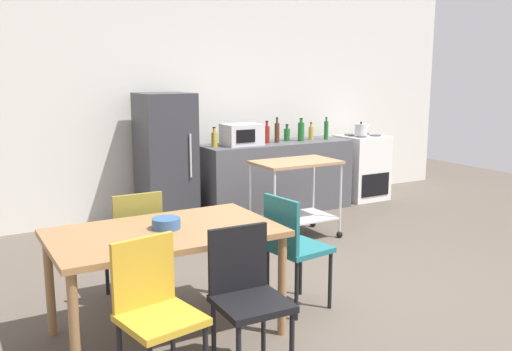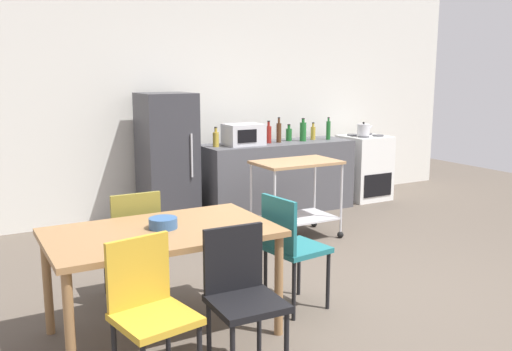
{
  "view_description": "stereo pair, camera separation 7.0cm",
  "coord_description": "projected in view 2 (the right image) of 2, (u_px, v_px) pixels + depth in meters",
  "views": [
    {
      "loc": [
        -2.82,
        -3.38,
        1.8
      ],
      "look_at": [
        -0.19,
        1.2,
        0.8
      ],
      "focal_mm": 38.96,
      "sensor_mm": 36.0,
      "label": 1
    },
    {
      "loc": [
        -2.76,
        -3.42,
        1.8
      ],
      "look_at": [
        -0.19,
        1.2,
        0.8
      ],
      "focal_mm": 38.96,
      "sensor_mm": 36.0,
      "label": 2
    }
  ],
  "objects": [
    {
      "name": "chair_mustard",
      "position": [
        149.0,
        307.0,
        3.06
      ],
      "size": [
        0.47,
        0.47,
        0.89
      ],
      "rotation": [
        0.0,
        0.0,
        0.18
      ],
      "color": "gold",
      "rests_on": "ground_plane"
    },
    {
      "name": "refrigerator",
      "position": [
        167.0,
        160.0,
        6.5
      ],
      "size": [
        0.6,
        0.63,
        1.55
      ],
      "color": "#333338",
      "rests_on": "ground_plane"
    },
    {
      "name": "chair_teal",
      "position": [
        290.0,
        244.0,
        4.17
      ],
      "size": [
        0.45,
        0.45,
        0.89
      ],
      "rotation": [
        0.0,
        0.0,
        1.7
      ],
      "color": "#1E666B",
      "rests_on": "ground_plane"
    },
    {
      "name": "bottle_hot_sauce",
      "position": [
        289.0,
        134.0,
        7.22
      ],
      "size": [
        0.08,
        0.08,
        0.22
      ],
      "color": "#1E6628",
      "rests_on": "kitchen_counter"
    },
    {
      "name": "back_wall",
      "position": [
        193.0,
        99.0,
        7.06
      ],
      "size": [
        8.4,
        0.12,
        2.9
      ],
      "primitive_type": "cube",
      "color": "silver",
      "rests_on": "ground_plane"
    },
    {
      "name": "bottle_sparkling_water",
      "position": [
        313.0,
        133.0,
        7.34
      ],
      "size": [
        0.06,
        0.06,
        0.23
      ],
      "color": "gold",
      "rests_on": "kitchen_counter"
    },
    {
      "name": "ground_plane",
      "position": [
        347.0,
        292.0,
        4.58
      ],
      "size": [
        12.0,
        12.0,
        0.0
      ],
      "primitive_type": "plane",
      "color": "brown"
    },
    {
      "name": "bottle_soda",
      "position": [
        279.0,
        132.0,
        7.05
      ],
      "size": [
        0.06,
        0.06,
        0.32
      ],
      "color": "#4C2D19",
      "rests_on": "kitchen_counter"
    },
    {
      "name": "fruit_bowl",
      "position": [
        163.0,
        223.0,
        3.74
      ],
      "size": [
        0.19,
        0.19,
        0.07
      ],
      "primitive_type": "cylinder",
      "color": "#33598C",
      "rests_on": "dining_table"
    },
    {
      "name": "bottle_olive_oil",
      "position": [
        303.0,
        131.0,
        7.2
      ],
      "size": [
        0.08,
        0.08,
        0.3
      ],
      "color": "#1E6628",
      "rests_on": "kitchen_counter"
    },
    {
      "name": "stove_oven",
      "position": [
        364.0,
        167.0,
        7.87
      ],
      "size": [
        0.6,
        0.61,
        0.92
      ],
      "color": "white",
      "rests_on": "ground_plane"
    },
    {
      "name": "kitchen_counter",
      "position": [
        277.0,
        177.0,
        7.16
      ],
      "size": [
        2.0,
        0.64,
        0.9
      ],
      "primitive_type": "cube",
      "color": "#4C4C51",
      "rests_on": "ground_plane"
    },
    {
      "name": "bottle_vinegar",
      "position": [
        269.0,
        134.0,
        6.98
      ],
      "size": [
        0.07,
        0.07,
        0.28
      ],
      "color": "maroon",
      "rests_on": "kitchen_counter"
    },
    {
      "name": "chair_olive",
      "position": [
        133.0,
        237.0,
        4.34
      ],
      "size": [
        0.4,
        0.4,
        0.89
      ],
      "rotation": [
        0.0,
        0.0,
        3.13
      ],
      "color": "olive",
      "rests_on": "ground_plane"
    },
    {
      "name": "microwave",
      "position": [
        244.0,
        135.0,
        6.8
      ],
      "size": [
        0.46,
        0.35,
        0.26
      ],
      "color": "silver",
      "rests_on": "kitchen_counter"
    },
    {
      "name": "bottle_wine",
      "position": [
        216.0,
        139.0,
        6.64
      ],
      "size": [
        0.07,
        0.07,
        0.24
      ],
      "color": "gold",
      "rests_on": "kitchen_counter"
    },
    {
      "name": "bottle_soy_sauce",
      "position": [
        328.0,
        130.0,
        7.35
      ],
      "size": [
        0.06,
        0.06,
        0.3
      ],
      "color": "#1E6628",
      "rests_on": "kitchen_counter"
    },
    {
      "name": "dining_table",
      "position": [
        161.0,
        241.0,
        3.73
      ],
      "size": [
        1.5,
        0.9,
        0.75
      ],
      "color": "olive",
      "rests_on": "ground_plane"
    },
    {
      "name": "chair_black",
      "position": [
        242.0,
        292.0,
        3.26
      ],
      "size": [
        0.41,
        0.41,
        0.89
      ],
      "rotation": [
        0.0,
        0.0,
        -0.03
      ],
      "color": "black",
      "rests_on": "ground_plane"
    },
    {
      "name": "kitchen_cart",
      "position": [
        296.0,
        186.0,
        5.98
      ],
      "size": [
        0.91,
        0.57,
        0.85
      ],
      "color": "#A37A51",
      "rests_on": "ground_plane"
    },
    {
      "name": "kettle",
      "position": [
        363.0,
        130.0,
        7.63
      ],
      "size": [
        0.24,
        0.17,
        0.19
      ],
      "color": "silver",
      "rests_on": "stove_oven"
    }
  ]
}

